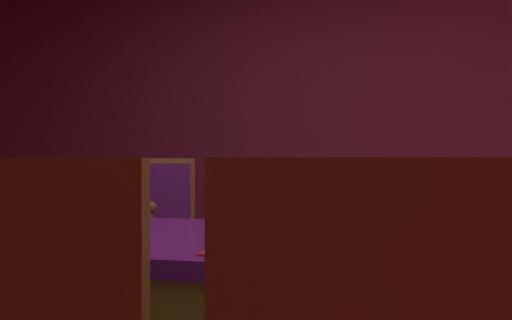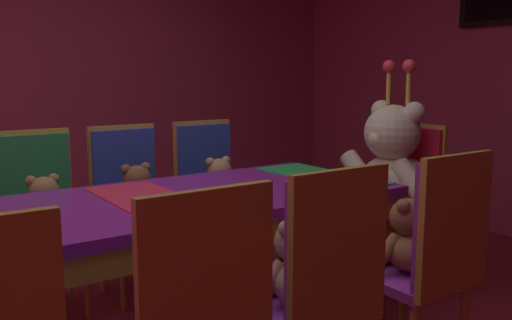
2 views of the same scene
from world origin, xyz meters
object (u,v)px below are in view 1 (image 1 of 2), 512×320
object	(u,v)px
chair_right_2	(267,241)
banquet_table	(287,265)
chair_right_1	(377,244)
teddy_right_1	(376,255)
chair_right_3	(150,237)
teddy_right_3	(137,241)
teddy_right_2	(260,246)

from	to	relation	value
chair_right_2	banquet_table	bearing A→B (deg)	15.97
chair_right_1	teddy_right_1	distance (m)	0.14
chair_right_3	teddy_right_3	world-z (taller)	chair_right_3
banquet_table	teddy_right_2	xyz separation A→B (m)	(0.72, 0.25, -0.06)
teddy_right_3	teddy_right_1	bearing A→B (deg)	90.88
chair_right_1	chair_right_3	distance (m)	1.10
teddy_right_1	teddy_right_2	size ratio (longest dim) A/B	0.84
chair_right_2	chair_right_3	bearing A→B (deg)	-91.02
teddy_right_3	chair_right_3	bearing A→B (deg)	180.00
banquet_table	teddy_right_1	bearing A→B (deg)	-18.95
chair_right_1	teddy_right_2	distance (m)	0.53
teddy_right_2	chair_right_1	bearing A→B (deg)	108.73
banquet_table	teddy_right_1	size ratio (longest dim) A/B	8.23
banquet_table	teddy_right_1	distance (m)	0.79
chair_right_1	teddy_right_3	world-z (taller)	chair_right_1
chair_right_3	teddy_right_2	bearing A→B (deg)	75.23
chair_right_3	teddy_right_3	size ratio (longest dim) A/B	2.89
teddy_right_2	chair_right_3	xyz separation A→B (m)	(0.16, 0.60, 0.00)
chair_right_3	teddy_right_3	bearing A→B (deg)	-0.00
chair_right_1	teddy_right_1	bearing A→B (deg)	0.00
teddy_right_1	chair_right_3	size ratio (longest dim) A/B	0.29
teddy_right_2	teddy_right_3	xyz separation A→B (m)	(0.01, 0.60, 0.00)
chair_right_1	teddy_right_1	size ratio (longest dim) A/B	3.44
teddy_right_2	teddy_right_1	bearing A→B (deg)	93.13
chair_right_3	teddy_right_1	bearing A→B (deg)	83.27
chair_right_2	teddy_right_2	distance (m)	0.15
banquet_table	teddy_right_2	bearing A→B (deg)	19.02
teddy_right_1	chair_right_3	world-z (taller)	chair_right_3
banquet_table	teddy_right_1	world-z (taller)	banquet_table
teddy_right_1	teddy_right_3	bearing A→B (deg)	-89.12
chair_right_1	chair_right_2	world-z (taller)	same
teddy_right_1	chair_right_3	bearing A→B (deg)	-96.73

